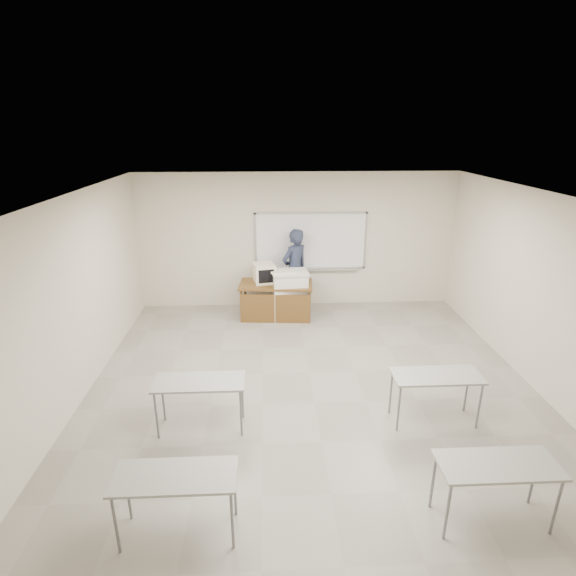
{
  "coord_description": "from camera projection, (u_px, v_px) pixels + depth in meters",
  "views": [
    {
      "loc": [
        -0.68,
        -5.71,
        3.9
      ],
      "look_at": [
        -0.29,
        2.2,
        1.04
      ],
      "focal_mm": 28.0,
      "sensor_mm": 36.0,
      "label": 1
    }
  ],
  "objects": [
    {
      "name": "keyboard",
      "position": [
        283.0,
        273.0,
        9.23
      ],
      "size": [
        0.51,
        0.28,
        0.03
      ],
      "primitive_type": "cube",
      "rotation": [
        0.0,
        0.0,
        0.25
      ],
      "color": "#EFE7C8",
      "rests_on": "podium"
    },
    {
      "name": "crt_monitor",
      "position": [
        264.0,
        273.0,
        9.58
      ],
      "size": [
        0.44,
        0.49,
        0.41
      ],
      "rotation": [
        0.0,
        0.0,
        0.2
      ],
      "color": "#EFE7C8",
      "rests_on": "instructor_desk"
    },
    {
      "name": "instructor_desk",
      "position": [
        276.0,
        294.0,
        9.5
      ],
      "size": [
        1.54,
        0.77,
        0.75
      ],
      "rotation": [
        0.0,
        0.0,
        -0.08
      ],
      "color": "brown",
      "rests_on": "floor"
    },
    {
      "name": "presenter",
      "position": [
        295.0,
        270.0,
        9.88
      ],
      "size": [
        0.8,
        0.76,
        1.84
      ],
      "primitive_type": "imported",
      "rotation": [
        0.0,
        0.0,
        3.8
      ],
      "color": "black",
      "rests_on": "floor"
    },
    {
      "name": "student_desks",
      "position": [
        328.0,
        421.0,
        5.22
      ],
      "size": [
        4.4,
        2.2,
        0.73
      ],
      "color": "#AAABA5",
      "rests_on": "floor"
    },
    {
      "name": "laptop",
      "position": [
        294.0,
        278.0,
        9.69
      ],
      "size": [
        0.36,
        0.33,
        0.27
      ],
      "rotation": [
        0.0,
        0.0,
        0.16
      ],
      "color": "black",
      "rests_on": "instructor_desk"
    },
    {
      "name": "podium",
      "position": [
        290.0,
        295.0,
        9.53
      ],
      "size": [
        0.75,
        0.54,
        1.05
      ],
      "rotation": [
        0.0,
        0.0,
        0.08
      ],
      "color": "silver",
      "rests_on": "floor"
    },
    {
      "name": "whiteboard",
      "position": [
        311.0,
        242.0,
        9.95
      ],
      "size": [
        2.48,
        0.1,
        1.31
      ],
      "color": "white",
      "rests_on": "floor"
    },
    {
      "name": "mouse",
      "position": [
        286.0,
        286.0,
        9.35
      ],
      "size": [
        0.13,
        0.1,
        0.04
      ],
      "primitive_type": "ellipsoid",
      "rotation": [
        0.0,
        0.0,
        0.32
      ],
      "color": "#9CA0A3",
      "rests_on": "instructor_desk"
    },
    {
      "name": "floor",
      "position": [
        314.0,
        403.0,
        6.72
      ],
      "size": [
        7.0,
        8.0,
        0.01
      ],
      "primitive_type": "cube",
      "color": "gray",
      "rests_on": "ground"
    }
  ]
}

